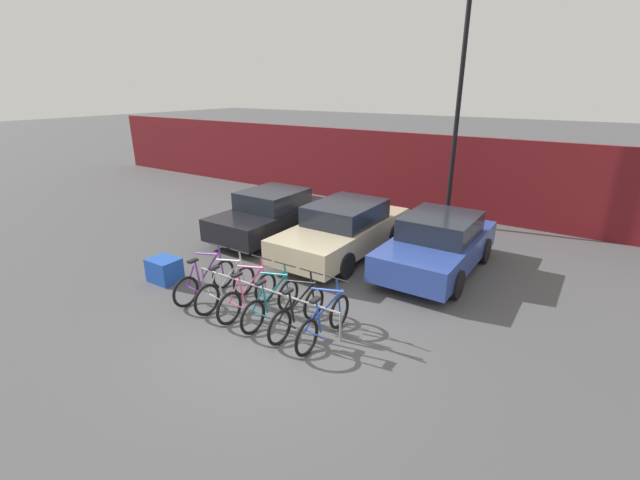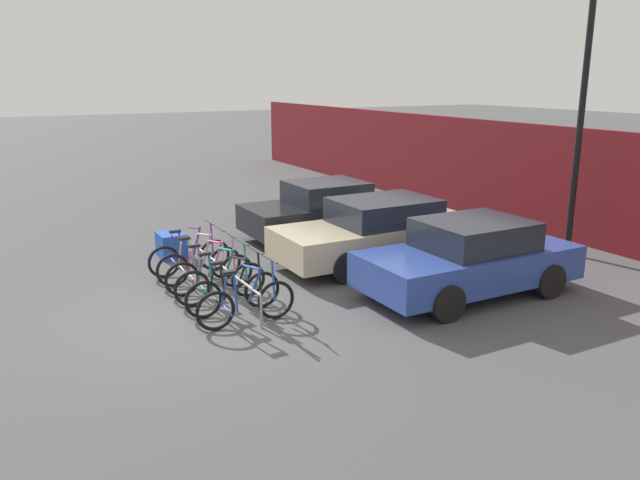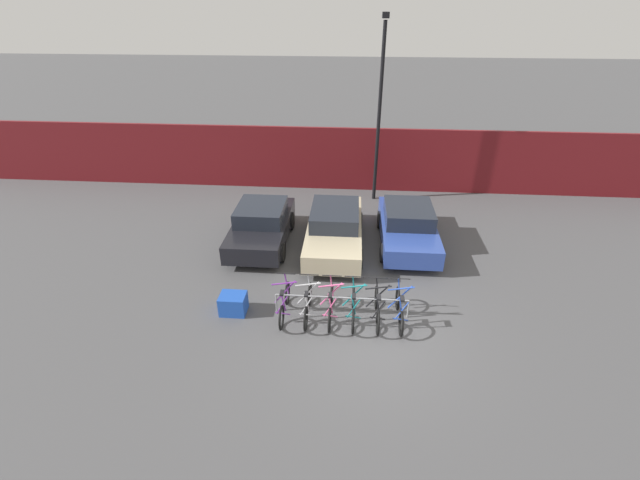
{
  "view_description": "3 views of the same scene",
  "coord_description": "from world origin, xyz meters",
  "px_view_note": "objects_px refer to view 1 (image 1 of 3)",
  "views": [
    {
      "loc": [
        4.36,
        -5.01,
        4.32
      ],
      "look_at": [
        -0.69,
        2.53,
        1.03
      ],
      "focal_mm": 24.0,
      "sensor_mm": 36.0,
      "label": 1
    },
    {
      "loc": [
        9.62,
        -2.95,
        3.92
      ],
      "look_at": [
        -0.07,
        2.32,
        1.01
      ],
      "focal_mm": 35.0,
      "sensor_mm": 36.0,
      "label": 2
    },
    {
      "loc": [
        -0.66,
        -8.46,
        7.47
      ],
      "look_at": [
        -1.51,
        2.45,
        1.28
      ],
      "focal_mm": 24.0,
      "sensor_mm": 36.0,
      "label": 3
    }
  ],
  "objects_px": {
    "bicycle_black": "(298,313)",
    "car_blue": "(438,244)",
    "bicycle_purple": "(205,281)",
    "bicycle_teal": "(271,303)",
    "bike_rack": "(264,291)",
    "lamp_post": "(459,100)",
    "bicycle_pink": "(248,295)",
    "car_black": "(272,214)",
    "bicycle_blue": "(324,322)",
    "bicycle_silver": "(226,288)",
    "cargo_crate": "(165,270)",
    "car_beige": "(344,229)"
  },
  "relations": [
    {
      "from": "car_beige",
      "to": "lamp_post",
      "type": "distance_m",
      "value": 5.43
    },
    {
      "from": "bicycle_black",
      "to": "car_black",
      "type": "relative_size",
      "value": 0.43
    },
    {
      "from": "bicycle_silver",
      "to": "bicycle_black",
      "type": "height_order",
      "value": "same"
    },
    {
      "from": "bicycle_black",
      "to": "car_black",
      "type": "xyz_separation_m",
      "value": [
        -3.83,
        3.86,
        0.31
      ]
    },
    {
      "from": "bicycle_black",
      "to": "lamp_post",
      "type": "xyz_separation_m",
      "value": [
        0.18,
        7.97,
        3.52
      ]
    },
    {
      "from": "car_beige",
      "to": "bicycle_pink",
      "type": "bearing_deg",
      "value": -88.76
    },
    {
      "from": "bicycle_teal",
      "to": "bicycle_silver",
      "type": "bearing_deg",
      "value": -179.2
    },
    {
      "from": "bicycle_blue",
      "to": "car_black",
      "type": "xyz_separation_m",
      "value": [
        -4.41,
        3.86,
        0.31
      ]
    },
    {
      "from": "bicycle_pink",
      "to": "bicycle_black",
      "type": "height_order",
      "value": "same"
    },
    {
      "from": "car_beige",
      "to": "bicycle_silver",
      "type": "bearing_deg",
      "value": -97.8
    },
    {
      "from": "car_beige",
      "to": "lamp_post",
      "type": "bearing_deg",
      "value": 70.19
    },
    {
      "from": "bicycle_purple",
      "to": "bicycle_teal",
      "type": "relative_size",
      "value": 1.0
    },
    {
      "from": "bicycle_silver",
      "to": "cargo_crate",
      "type": "xyz_separation_m",
      "value": [
        -2.03,
        0.01,
        -0.1
      ]
    },
    {
      "from": "bike_rack",
      "to": "bicycle_teal",
      "type": "xyz_separation_m",
      "value": [
        0.31,
        -0.15,
        -0.11
      ]
    },
    {
      "from": "bicycle_black",
      "to": "car_black",
      "type": "height_order",
      "value": "car_black"
    },
    {
      "from": "bike_rack",
      "to": "bicycle_black",
      "type": "bearing_deg",
      "value": -8.97
    },
    {
      "from": "car_blue",
      "to": "lamp_post",
      "type": "distance_m",
      "value": 5.09
    },
    {
      "from": "bicycle_teal",
      "to": "bicycle_black",
      "type": "height_order",
      "value": "same"
    },
    {
      "from": "bicycle_pink",
      "to": "car_black",
      "type": "relative_size",
      "value": 0.43
    },
    {
      "from": "bicycle_purple",
      "to": "car_beige",
      "type": "relative_size",
      "value": 0.37
    },
    {
      "from": "car_beige",
      "to": "cargo_crate",
      "type": "xyz_separation_m",
      "value": [
        -2.56,
        -3.84,
        -0.42
      ]
    },
    {
      "from": "bicycle_purple",
      "to": "bicycle_teal",
      "type": "xyz_separation_m",
      "value": [
        1.83,
        0.0,
        0.0
      ]
    },
    {
      "from": "bicycle_teal",
      "to": "bicycle_black",
      "type": "distance_m",
      "value": 0.63
    },
    {
      "from": "bicycle_blue",
      "to": "lamp_post",
      "type": "distance_m",
      "value": 8.73
    },
    {
      "from": "bicycle_silver",
      "to": "car_blue",
      "type": "xyz_separation_m",
      "value": [
        3.01,
        4.15,
        0.31
      ]
    },
    {
      "from": "bicycle_black",
      "to": "bicycle_pink",
      "type": "bearing_deg",
      "value": 176.82
    },
    {
      "from": "car_beige",
      "to": "cargo_crate",
      "type": "distance_m",
      "value": 4.63
    },
    {
      "from": "car_black",
      "to": "car_beige",
      "type": "bearing_deg",
      "value": -0.24
    },
    {
      "from": "bicycle_black",
      "to": "bicycle_purple",
      "type": "bearing_deg",
      "value": 176.82
    },
    {
      "from": "bicycle_black",
      "to": "car_beige",
      "type": "relative_size",
      "value": 0.37
    },
    {
      "from": "bike_rack",
      "to": "car_black",
      "type": "relative_size",
      "value": 0.91
    },
    {
      "from": "bicycle_pink",
      "to": "bicycle_blue",
      "type": "relative_size",
      "value": 1.0
    },
    {
      "from": "bicycle_black",
      "to": "lamp_post",
      "type": "bearing_deg",
      "value": 85.56
    },
    {
      "from": "lamp_post",
      "to": "bicycle_black",
      "type": "bearing_deg",
      "value": -91.26
    },
    {
      "from": "bicycle_purple",
      "to": "cargo_crate",
      "type": "bearing_deg",
      "value": 175.62
    },
    {
      "from": "car_beige",
      "to": "car_blue",
      "type": "height_order",
      "value": "same"
    },
    {
      "from": "bicycle_silver",
      "to": "bicycle_blue",
      "type": "xyz_separation_m",
      "value": [
        2.42,
        0.0,
        0.0
      ]
    },
    {
      "from": "bicycle_black",
      "to": "car_blue",
      "type": "bearing_deg",
      "value": 71.01
    },
    {
      "from": "bicycle_pink",
      "to": "car_black",
      "type": "height_order",
      "value": "car_black"
    },
    {
      "from": "bicycle_pink",
      "to": "bicycle_teal",
      "type": "distance_m",
      "value": 0.6
    },
    {
      "from": "bicycle_silver",
      "to": "lamp_post",
      "type": "height_order",
      "value": "lamp_post"
    },
    {
      "from": "car_black",
      "to": "bicycle_blue",
      "type": "bearing_deg",
      "value": -41.17
    },
    {
      "from": "car_blue",
      "to": "lamp_post",
      "type": "relative_size",
      "value": 0.58
    },
    {
      "from": "bike_rack",
      "to": "bicycle_black",
      "type": "height_order",
      "value": "bicycle_black"
    },
    {
      "from": "car_black",
      "to": "lamp_post",
      "type": "bearing_deg",
      "value": 45.76
    },
    {
      "from": "car_blue",
      "to": "cargo_crate",
      "type": "height_order",
      "value": "car_blue"
    },
    {
      "from": "bicycle_purple",
      "to": "lamp_post",
      "type": "bearing_deg",
      "value": 67.86
    },
    {
      "from": "bicycle_silver",
      "to": "bicycle_purple",
      "type": "bearing_deg",
      "value": 177.56
    },
    {
      "from": "bike_rack",
      "to": "lamp_post",
      "type": "relative_size",
      "value": 0.51
    },
    {
      "from": "bike_rack",
      "to": "lamp_post",
      "type": "xyz_separation_m",
      "value": [
        1.12,
        7.83,
        3.41
      ]
    }
  ]
}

